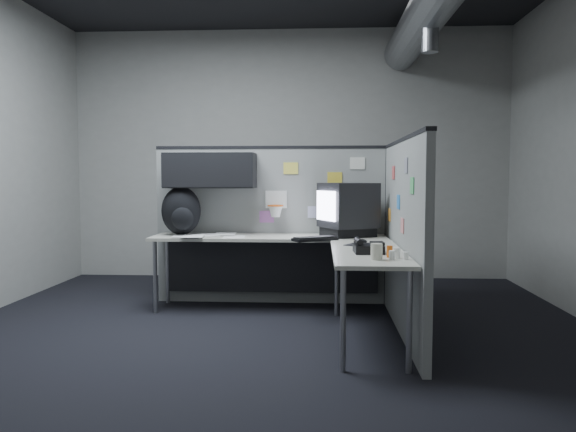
# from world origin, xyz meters

# --- Properties ---
(room) EXTENTS (5.62, 5.62, 3.22)m
(room) POSITION_xyz_m (0.56, 0.00, 2.10)
(room) COLOR black
(room) RESTS_ON ground
(partition_back) EXTENTS (2.44, 0.42, 1.63)m
(partition_back) POSITION_xyz_m (-0.25, 1.23, 1.00)
(partition_back) COLOR gray
(partition_back) RESTS_ON ground
(partition_right) EXTENTS (0.07, 2.23, 1.63)m
(partition_right) POSITION_xyz_m (1.10, 0.22, 0.82)
(partition_right) COLOR gray
(partition_right) RESTS_ON ground
(desk) EXTENTS (2.31, 2.11, 0.73)m
(desk) POSITION_xyz_m (0.15, 0.70, 0.61)
(desk) COLOR beige
(desk) RESTS_ON ground
(monitor) EXTENTS (0.62, 0.62, 0.52)m
(monitor) POSITION_xyz_m (0.67, 1.02, 1.00)
(monitor) COLOR black
(monitor) RESTS_ON desk
(keyboard) EXTENTS (0.43, 0.34, 0.04)m
(keyboard) POSITION_xyz_m (0.36, 0.61, 0.75)
(keyboard) COLOR black
(keyboard) RESTS_ON desk
(mouse) EXTENTS (0.29, 0.31, 0.05)m
(mouse) POSITION_xyz_m (0.75, 0.30, 0.75)
(mouse) COLOR black
(mouse) RESTS_ON desk
(phone) EXTENTS (0.23, 0.25, 0.11)m
(phone) POSITION_xyz_m (0.77, -0.20, 0.77)
(phone) COLOR black
(phone) RESTS_ON desk
(bottles) EXTENTS (0.15, 0.17, 0.09)m
(bottles) POSITION_xyz_m (0.94, -0.49, 0.77)
(bottles) COLOR silver
(bottles) RESTS_ON desk
(cup) EXTENTS (0.09, 0.09, 0.11)m
(cup) POSITION_xyz_m (0.80, -0.55, 0.79)
(cup) COLOR beige
(cup) RESTS_ON desk
(papers) EXTENTS (0.73, 0.57, 0.01)m
(papers) POSITION_xyz_m (-0.68, 0.92, 0.74)
(papers) COLOR white
(papers) RESTS_ON desk
(backpack) EXTENTS (0.40, 0.37, 0.48)m
(backpack) POSITION_xyz_m (-0.98, 1.02, 0.97)
(backpack) COLOR black
(backpack) RESTS_ON desk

